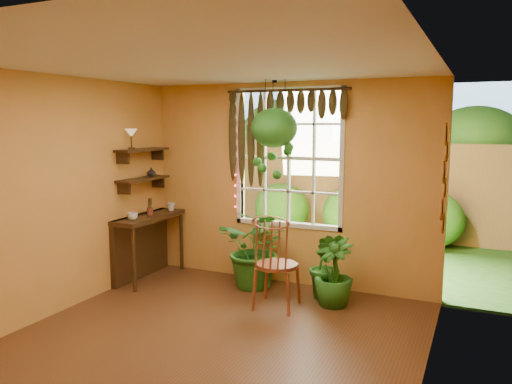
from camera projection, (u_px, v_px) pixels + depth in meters
The scene contains 23 objects.
floor at pixel (203, 349), 4.82m from camera, with size 4.50×4.50×0.00m, color #583419.
ceiling at pixel (199, 63), 4.45m from camera, with size 4.50×4.50×0.00m, color silver.
wall_back at pixel (288, 184), 6.66m from camera, with size 4.00×4.00×0.00m, color #DE974C.
wall_left at pixel (44, 198), 5.46m from camera, with size 4.50×4.50×0.00m, color #DE974C.
wall_right at pixel (427, 231), 3.81m from camera, with size 4.50×4.50×0.00m, color #DE974C.
window at pixel (289, 158), 6.64m from camera, with size 1.52×0.10×1.86m.
valance_vine at pixel (280, 114), 6.49m from camera, with size 1.70×0.12×1.10m.
string_lights at pixel (235, 153), 6.87m from camera, with size 0.03×0.03×1.54m, color #FF2633, non-canonical shape.
wall_plates at pixel (443, 180), 5.40m from camera, with size 0.04×0.32×1.10m, color beige, non-canonical shape.
counter_ledge at pixel (143, 239), 6.97m from camera, with size 0.40×1.20×0.90m.
shelf_lower at pixel (143, 179), 6.84m from camera, with size 0.25×0.90×0.04m, color #39250F.
shelf_upper at pixel (142, 150), 6.79m from camera, with size 0.25×0.90×0.04m, color #39250F.
backyard at pixel (375, 164), 10.74m from camera, with size 14.00×10.00×12.00m.
windsor_chair at pixel (276, 277), 5.83m from camera, with size 0.52×0.55×1.31m.
potted_plant_left at pixel (257, 248), 6.54m from camera, with size 0.95×0.83×1.06m, color #215015.
potted_plant_mid at pixel (328, 266), 6.12m from camera, with size 0.47×0.38×0.85m, color #215015.
potted_plant_right at pixel (334, 272), 5.91m from camera, with size 0.46×0.46×0.82m, color #215015.
hanging_basket at pixel (274, 135), 6.35m from camera, with size 0.59×0.59×1.26m.
cup_a at pixel (133, 216), 6.53m from camera, with size 0.13×0.13×0.10m, color silver.
cup_b at pixel (171, 207), 7.22m from camera, with size 0.12×0.12×0.11m, color beige.
brush_jar at pixel (150, 207), 6.89m from camera, with size 0.08×0.08×0.30m.
shelf_vase at pixel (151, 172), 6.99m from camera, with size 0.12×0.12×0.12m, color #B2AD99.
tiffany_lamp at pixel (131, 134), 6.53m from camera, with size 0.16×0.16×0.27m.
Camera 1 is at (2.37, -3.94, 2.17)m, focal length 35.00 mm.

